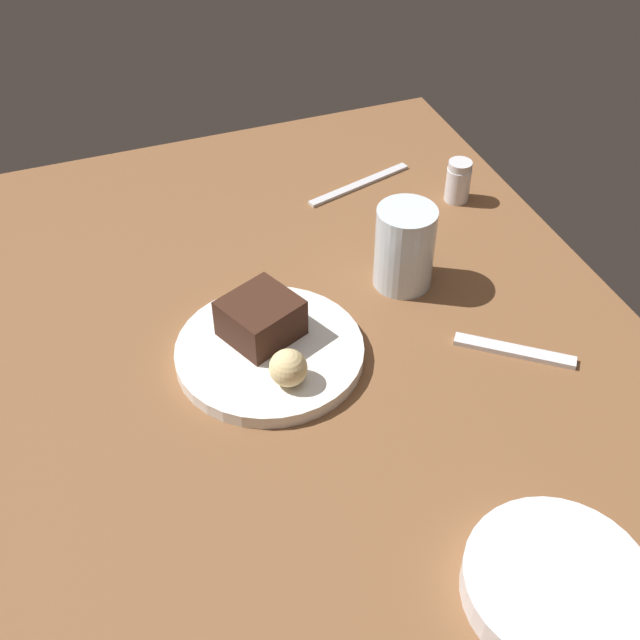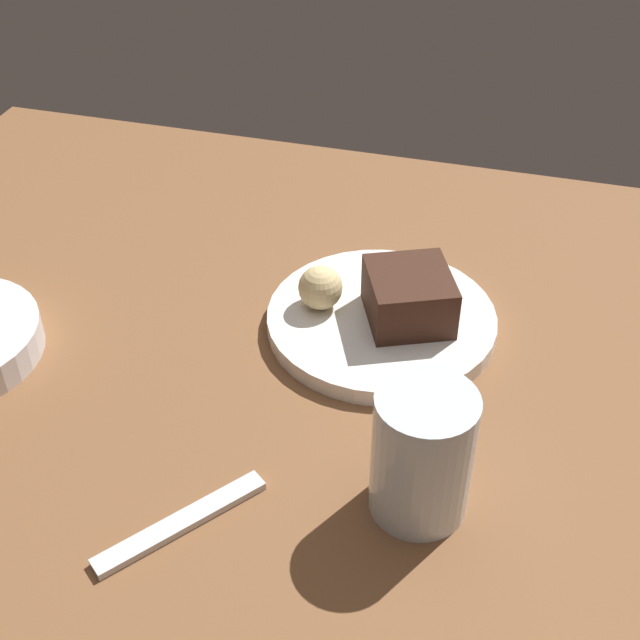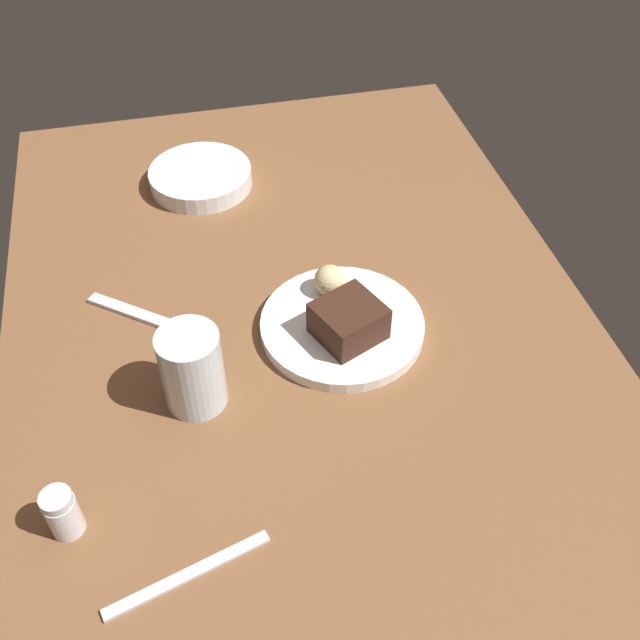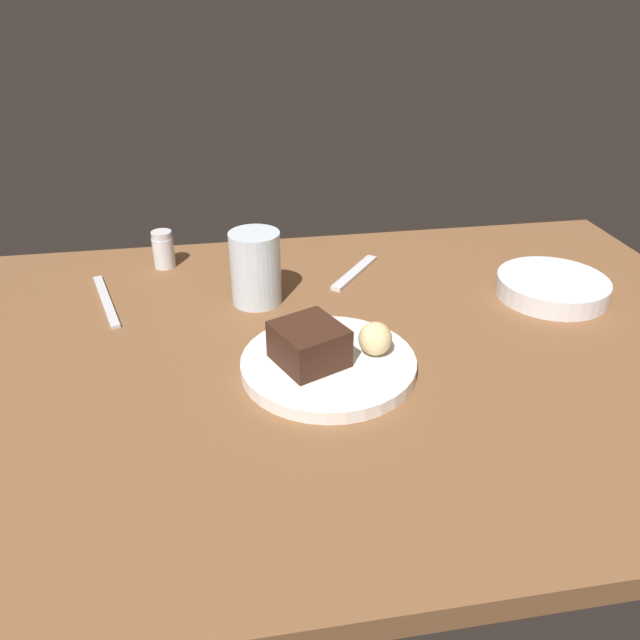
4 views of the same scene
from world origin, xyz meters
The scene contains 9 objects.
dining_table centered at (0.00, 0.00, 1.50)cm, with size 120.00×84.00×3.00cm, color brown.
dessert_plate centered at (-4.73, -5.38, 3.90)cm, with size 23.21×23.21×1.80cm, color white.
chocolate_cake_slice centered at (-7.32, -5.55, 7.40)cm, with size 8.45×8.00×5.21cm, color #381E14.
bread_roll centered at (1.60, -5.05, 7.05)cm, with size 4.51×4.51×4.51cm, color #DBC184.
salt_shaker centered at (-27.73, 32.31, 6.27)cm, with size 3.77×3.77×6.64cm.
water_glass centered at (-12.46, 16.05, 8.84)cm, with size 7.97×7.97×11.67cm, color silver.
side_bowl centered at (35.01, 9.99, 4.58)cm, with size 17.73×17.73×3.16cm, color silver.
dessert_spoon centered at (5.15, 23.31, 3.35)cm, with size 15.00×1.80×0.70cm, color silver.
butter_knife centered at (-36.48, 19.76, 3.25)cm, with size 19.00×1.40×0.50cm, color silver.
Camera 1 is at (65.15, -24.90, 74.72)cm, focal length 46.24 mm.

